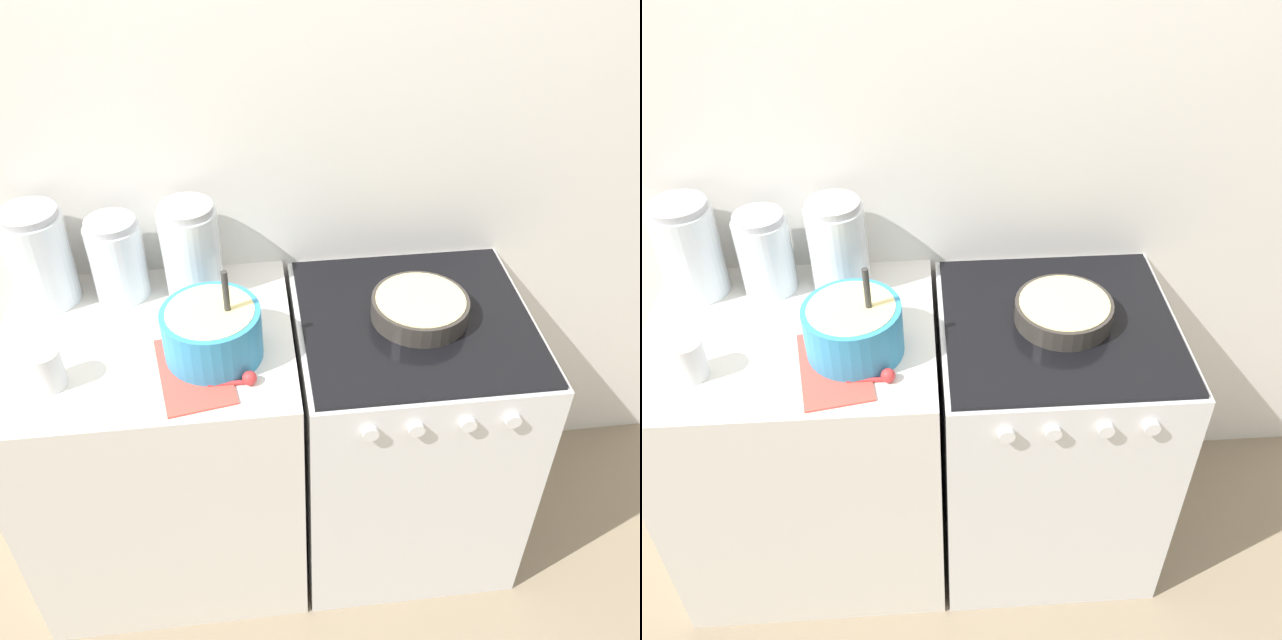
# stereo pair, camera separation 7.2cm
# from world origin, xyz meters

# --- Properties ---
(ground_plane) EXTENTS (12.00, 12.00, 0.00)m
(ground_plane) POSITION_xyz_m (0.00, 0.00, 0.00)
(ground_plane) COLOR gray
(wall_back) EXTENTS (4.53, 0.05, 2.40)m
(wall_back) POSITION_xyz_m (0.00, 0.65, 1.20)
(wall_back) COLOR white
(wall_back) RESTS_ON ground_plane
(countertop_cabinet) EXTENTS (0.77, 0.62, 0.89)m
(countertop_cabinet) POSITION_xyz_m (-0.38, 0.31, 0.45)
(countertop_cabinet) COLOR silver
(countertop_cabinet) RESTS_ON ground_plane
(stove) EXTENTS (0.64, 0.64, 0.89)m
(stove) POSITION_xyz_m (0.34, 0.31, 0.45)
(stove) COLOR silver
(stove) RESTS_ON ground_plane
(mixing_bowl) EXTENTS (0.25, 0.25, 0.25)m
(mixing_bowl) POSITION_xyz_m (-0.20, 0.23, 0.97)
(mixing_bowl) COLOR #338CBF
(mixing_bowl) RESTS_ON countertop_cabinet
(baking_pan) EXTENTS (0.26, 0.26, 0.06)m
(baking_pan) POSITION_xyz_m (0.34, 0.32, 0.93)
(baking_pan) COLOR #38332D
(baking_pan) RESTS_ON stove
(storage_jar_left) EXTENTS (0.17, 0.17, 0.28)m
(storage_jar_left) POSITION_xyz_m (-0.65, 0.52, 1.01)
(storage_jar_left) COLOR silver
(storage_jar_left) RESTS_ON countertop_cabinet
(storage_jar_middle) EXTENTS (0.15, 0.15, 0.24)m
(storage_jar_middle) POSITION_xyz_m (-0.45, 0.52, 0.99)
(storage_jar_middle) COLOR silver
(storage_jar_middle) RESTS_ON countertop_cabinet
(storage_jar_right) EXTENTS (0.16, 0.16, 0.27)m
(storage_jar_right) POSITION_xyz_m (-0.25, 0.52, 1.01)
(storage_jar_right) COLOR silver
(storage_jar_right) RESTS_ON countertop_cabinet
(tin_can) EXTENTS (0.08, 0.08, 0.10)m
(tin_can) POSITION_xyz_m (-0.59, 0.17, 0.95)
(tin_can) COLOR silver
(tin_can) RESTS_ON countertop_cabinet
(recipe_page) EXTENTS (0.21, 0.31, 0.01)m
(recipe_page) POSITION_xyz_m (-0.25, 0.17, 0.90)
(recipe_page) COLOR #CC4C3F
(recipe_page) RESTS_ON countertop_cabinet
(measuring_spoon) EXTENTS (0.12, 0.04, 0.04)m
(measuring_spoon) POSITION_xyz_m (-0.13, 0.11, 0.91)
(measuring_spoon) COLOR red
(measuring_spoon) RESTS_ON countertop_cabinet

